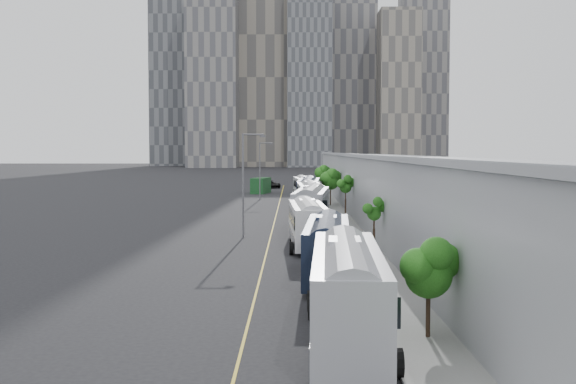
{
  "coord_description": "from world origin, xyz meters",
  "views": [
    {
      "loc": [
        0.44,
        -21.19,
        7.55
      ],
      "look_at": [
        -0.08,
        57.7,
        3.0
      ],
      "focal_mm": 45.0,
      "sensor_mm": 36.0,
      "label": 1
    }
  ],
  "objects_px": {
    "bus_2": "(307,227)",
    "bus_4": "(311,201)",
    "bus_1": "(327,254)",
    "suv": "(271,184)",
    "street_lamp_far": "(261,167)",
    "bus_6": "(305,190)",
    "bus_5": "(309,194)",
    "bus_0": "(347,300)",
    "street_lamp_near": "(245,178)",
    "bus_3": "(311,211)",
    "shipping_container": "(261,186)"
  },
  "relations": [
    {
      "from": "shipping_container",
      "to": "bus_4",
      "type": "bearing_deg",
      "value": -68.11
    },
    {
      "from": "bus_4",
      "to": "street_lamp_near",
      "type": "height_order",
      "value": "street_lamp_near"
    },
    {
      "from": "bus_1",
      "to": "suv",
      "type": "relative_size",
      "value": 2.27
    },
    {
      "from": "bus_6",
      "to": "shipping_container",
      "type": "distance_m",
      "value": 17.93
    },
    {
      "from": "bus_6",
      "to": "suv",
      "type": "xyz_separation_m",
      "value": [
        -6.28,
        34.14,
        -0.75
      ]
    },
    {
      "from": "bus_1",
      "to": "street_lamp_near",
      "type": "bearing_deg",
      "value": 110.74
    },
    {
      "from": "bus_2",
      "to": "bus_4",
      "type": "bearing_deg",
      "value": 85.75
    },
    {
      "from": "bus_2",
      "to": "shipping_container",
      "type": "distance_m",
      "value": 71.06
    },
    {
      "from": "bus_2",
      "to": "bus_4",
      "type": "height_order",
      "value": "bus_4"
    },
    {
      "from": "bus_5",
      "to": "bus_6",
      "type": "xyz_separation_m",
      "value": [
        -0.28,
        13.44,
        -0.16
      ]
    },
    {
      "from": "bus_0",
      "to": "bus_6",
      "type": "xyz_separation_m",
      "value": [
        -0.27,
        82.41,
        -0.13
      ]
    },
    {
      "from": "bus_4",
      "to": "bus_6",
      "type": "xyz_separation_m",
      "value": [
        -0.18,
        26.99,
        -0.14
      ]
    },
    {
      "from": "bus_4",
      "to": "bus_6",
      "type": "bearing_deg",
      "value": 88.58
    },
    {
      "from": "bus_1",
      "to": "street_lamp_far",
      "type": "distance_m",
      "value": 68.37
    },
    {
      "from": "bus_1",
      "to": "bus_5",
      "type": "height_order",
      "value": "bus_5"
    },
    {
      "from": "bus_1",
      "to": "suv",
      "type": "distance_m",
      "value": 103.08
    },
    {
      "from": "bus_6",
      "to": "suv",
      "type": "bearing_deg",
      "value": 95.13
    },
    {
      "from": "bus_5",
      "to": "bus_6",
      "type": "relative_size",
      "value": 1.1
    },
    {
      "from": "bus_5",
      "to": "street_lamp_far",
      "type": "distance_m",
      "value": 14.84
    },
    {
      "from": "bus_2",
      "to": "bus_6",
      "type": "bearing_deg",
      "value": 86.89
    },
    {
      "from": "shipping_container",
      "to": "bus_5",
      "type": "bearing_deg",
      "value": -63.49
    },
    {
      "from": "bus_0",
      "to": "street_lamp_near",
      "type": "relative_size",
      "value": 1.48
    },
    {
      "from": "bus_3",
      "to": "street_lamp_near",
      "type": "relative_size",
      "value": 1.57
    },
    {
      "from": "bus_2",
      "to": "bus_5",
      "type": "xyz_separation_m",
      "value": [
        1.01,
        41.03,
        0.13
      ]
    },
    {
      "from": "bus_4",
      "to": "street_lamp_near",
      "type": "relative_size",
      "value": 1.49
    },
    {
      "from": "bus_0",
      "to": "shipping_container",
      "type": "distance_m",
      "value": 98.98
    },
    {
      "from": "bus_1",
      "to": "bus_3",
      "type": "distance_m",
      "value": 27.09
    },
    {
      "from": "street_lamp_near",
      "to": "suv",
      "type": "xyz_separation_m",
      "value": [
        -0.28,
        82.77,
        -4.44
      ]
    },
    {
      "from": "street_lamp_near",
      "to": "suv",
      "type": "distance_m",
      "value": 82.89
    },
    {
      "from": "suv",
      "to": "shipping_container",
      "type": "bearing_deg",
      "value": -118.93
    },
    {
      "from": "bus_2",
      "to": "bus_5",
      "type": "bearing_deg",
      "value": 86.25
    },
    {
      "from": "street_lamp_far",
      "to": "suv",
      "type": "height_order",
      "value": "street_lamp_far"
    },
    {
      "from": "bus_1",
      "to": "bus_3",
      "type": "relative_size",
      "value": 0.88
    },
    {
      "from": "bus_0",
      "to": "street_lamp_near",
      "type": "height_order",
      "value": "street_lamp_near"
    },
    {
      "from": "street_lamp_far",
      "to": "bus_0",
      "type": "bearing_deg",
      "value": -85.1
    },
    {
      "from": "bus_3",
      "to": "bus_5",
      "type": "height_order",
      "value": "bus_3"
    },
    {
      "from": "bus_0",
      "to": "bus_3",
      "type": "xyz_separation_m",
      "value": [
        -0.36,
        40.75,
        0.09
      ]
    },
    {
      "from": "bus_3",
      "to": "bus_4",
      "type": "height_order",
      "value": "bus_3"
    },
    {
      "from": "bus_5",
      "to": "street_lamp_near",
      "type": "xyz_separation_m",
      "value": [
        -6.27,
        -35.19,
        3.53
      ]
    },
    {
      "from": "bus_4",
      "to": "suv",
      "type": "relative_size",
      "value": 2.46
    },
    {
      "from": "bus_1",
      "to": "bus_6",
      "type": "xyz_separation_m",
      "value": [
        -0.14,
        68.74,
        -0.01
      ]
    },
    {
      "from": "bus_0",
      "to": "bus_6",
      "type": "height_order",
      "value": "bus_0"
    },
    {
      "from": "bus_2",
      "to": "bus_4",
      "type": "distance_m",
      "value": 27.49
    },
    {
      "from": "bus_4",
      "to": "suv",
      "type": "distance_m",
      "value": 61.48
    },
    {
      "from": "bus_0",
      "to": "bus_6",
      "type": "distance_m",
      "value": 82.41
    },
    {
      "from": "bus_4",
      "to": "bus_6",
      "type": "relative_size",
      "value": 1.08
    },
    {
      "from": "bus_1",
      "to": "street_lamp_near",
      "type": "height_order",
      "value": "street_lamp_near"
    },
    {
      "from": "suv",
      "to": "bus_3",
      "type": "bearing_deg",
      "value": -110.21
    },
    {
      "from": "bus_3",
      "to": "bus_6",
      "type": "bearing_deg",
      "value": 95.12
    },
    {
      "from": "street_lamp_far",
      "to": "suv",
      "type": "xyz_separation_m",
      "value": [
        0.45,
        34.95,
        -4.32
      ]
    }
  ]
}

